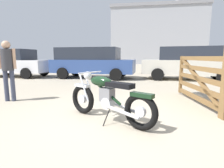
% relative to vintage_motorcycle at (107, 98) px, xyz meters
% --- Properties ---
extents(ground_plane, '(80.00, 80.00, 0.00)m').
position_rel_vintage_motorcycle_xyz_m(ground_plane, '(0.05, 0.05, -0.45)').
color(ground_plane, tan).
extents(vintage_motorcycle, '(1.92, 1.01, 0.94)m').
position_rel_vintage_motorcycle_xyz_m(vintage_motorcycle, '(0.00, 0.00, 0.00)').
color(vintage_motorcycle, black).
rests_on(vintage_motorcycle, ground_plane).
extents(timber_gate, '(0.69, 2.51, 1.60)m').
position_rel_vintage_motorcycle_xyz_m(timber_gate, '(2.07, 1.51, 0.25)').
color(timber_gate, brown).
rests_on(timber_gate, ground_plane).
extents(bystander, '(0.45, 0.30, 1.66)m').
position_rel_vintage_motorcycle_xyz_m(bystander, '(-3.04, 0.89, 0.57)').
color(bystander, '#383D51').
rests_on(bystander, ground_plane).
extents(pale_sedan_back, '(4.24, 2.01, 1.67)m').
position_rel_vintage_motorcycle_xyz_m(pale_sedan_back, '(-7.40, 6.13, 0.38)').
color(pale_sedan_back, black).
rests_on(pale_sedan_back, ground_plane).
extents(silver_sedan_mid, '(4.71, 1.99, 1.74)m').
position_rel_vintage_motorcycle_xyz_m(silver_sedan_mid, '(-2.64, 6.61, 0.49)').
color(silver_sedan_mid, black).
rests_on(silver_sedan_mid, ground_plane).
extents(dark_sedan_left, '(4.08, 2.20, 1.78)m').
position_rel_vintage_motorcycle_xyz_m(dark_sedan_left, '(5.52, 10.92, 0.47)').
color(dark_sedan_left, black).
rests_on(dark_sedan_left, ground_plane).
extents(red_hatchback_near, '(4.87, 2.38, 1.74)m').
position_rel_vintage_motorcycle_xyz_m(red_hatchback_near, '(2.77, 6.97, 0.49)').
color(red_hatchback_near, black).
rests_on(red_hatchback_near, ground_plane).
extents(industrial_building, '(16.08, 12.25, 20.28)m').
position_rel_vintage_motorcycle_xyz_m(industrial_building, '(1.08, 31.87, 4.40)').
color(industrial_building, '#9EA0A8').
rests_on(industrial_building, ground_plane).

